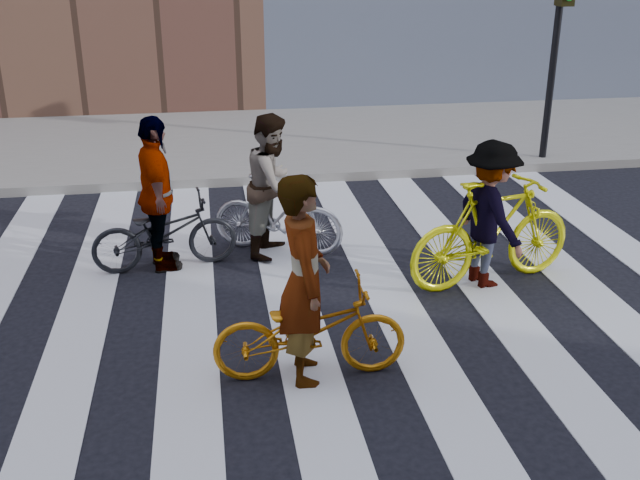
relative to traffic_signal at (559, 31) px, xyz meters
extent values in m
plane|color=black|center=(-4.40, -5.32, -2.28)|extent=(100.00, 100.00, 0.00)
cube|color=gray|center=(-4.40, 2.18, -2.20)|extent=(100.00, 5.00, 0.15)
cube|color=silver|center=(-7.15, -5.32, -2.27)|extent=(0.55, 10.00, 0.01)
cube|color=silver|center=(-6.05, -5.32, -2.27)|extent=(0.55, 10.00, 0.01)
cube|color=silver|center=(-4.95, -5.32, -2.27)|extent=(0.55, 10.00, 0.01)
cube|color=silver|center=(-3.85, -5.32, -2.27)|extent=(0.55, 10.00, 0.01)
cube|color=silver|center=(-2.75, -5.32, -2.27)|extent=(0.55, 10.00, 0.01)
cube|color=silver|center=(-1.65, -5.32, -2.27)|extent=(0.55, 10.00, 0.01)
cylinder|color=black|center=(0.00, 0.08, -0.68)|extent=(0.12, 0.12, 3.20)
imported|color=#C6720B|center=(-4.96, -5.98, -1.83)|extent=(1.74, 0.65, 0.91)
imported|color=silver|center=(-4.94, -3.07, -1.78)|extent=(1.71, 1.10, 1.00)
imported|color=yellow|center=(-2.66, -4.36, -1.65)|extent=(2.16, 1.05, 1.25)
imported|color=black|center=(-6.32, -3.35, -1.83)|extent=(1.77, 0.83, 0.89)
imported|color=slate|center=(-5.01, -5.98, -1.33)|extent=(0.47, 0.71, 1.90)
imported|color=slate|center=(-4.99, -3.07, -1.40)|extent=(0.96, 1.05, 1.77)
imported|color=slate|center=(-2.71, -4.36, -1.44)|extent=(0.85, 1.20, 1.67)
imported|color=slate|center=(-6.37, -3.35, -1.36)|extent=(0.60, 1.14, 1.85)
camera|label=1|loc=(-5.78, -11.76, 1.40)|focal=42.00mm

